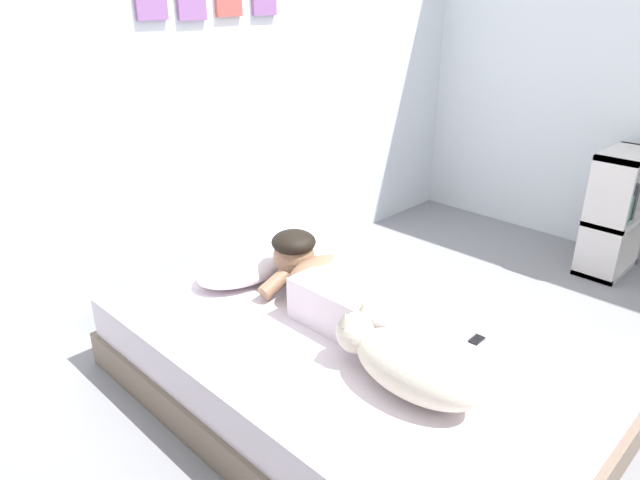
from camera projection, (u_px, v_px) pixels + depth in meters
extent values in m
plane|color=gray|center=(448.00, 400.00, 2.42)|extent=(12.27, 12.27, 0.00)
cube|color=silver|center=(208.00, 64.00, 2.92)|extent=(4.13, 0.10, 2.50)
cube|color=#8C5999|center=(151.00, 2.00, 2.55)|extent=(0.16, 0.02, 0.16)
cube|color=#8C5999|center=(191.00, 3.00, 2.69)|extent=(0.16, 0.02, 0.16)
cube|color=#CC4C47|center=(228.00, 0.00, 2.83)|extent=(0.16, 0.02, 0.16)
cube|color=#8C5999|center=(264.00, 0.00, 2.98)|extent=(0.16, 0.02, 0.16)
cube|color=silver|center=(622.00, 53.00, 3.47)|extent=(0.10, 6.04, 2.50)
cube|color=#726051|center=(354.00, 376.00, 2.44)|extent=(1.38, 2.00, 0.16)
cube|color=silver|center=(355.00, 342.00, 2.37)|extent=(1.34, 1.94, 0.18)
ellipsoid|color=silver|center=(246.00, 266.00, 2.70)|extent=(0.52, 0.32, 0.11)
cube|color=silver|center=(380.00, 307.00, 2.28)|extent=(0.42, 0.64, 0.18)
ellipsoid|color=#8C664C|center=(319.00, 275.00, 2.49)|extent=(0.32, 0.20, 0.16)
sphere|color=#8C664C|center=(294.00, 256.00, 2.57)|extent=(0.19, 0.19, 0.19)
ellipsoid|color=black|center=(294.00, 242.00, 2.55)|extent=(0.20, 0.20, 0.10)
cylinder|color=#8C664C|center=(281.00, 279.00, 2.52)|extent=(0.23, 0.07, 0.14)
cylinder|color=#8C664C|center=(313.00, 264.00, 2.65)|extent=(0.23, 0.07, 0.14)
ellipsoid|color=beige|center=(417.00, 367.00, 1.90)|extent=(0.26, 0.48, 0.20)
sphere|color=beige|center=(356.00, 333.00, 2.05)|extent=(0.15, 0.15, 0.15)
cone|color=#A79F8E|center=(345.00, 318.00, 2.01)|extent=(0.05, 0.05, 0.05)
cone|color=#A79F8E|center=(363.00, 308.00, 2.07)|extent=(0.05, 0.05, 0.05)
cylinder|color=teal|center=(297.00, 273.00, 2.66)|extent=(0.09, 0.09, 0.07)
torus|color=teal|center=(305.00, 270.00, 2.70)|extent=(0.05, 0.01, 0.05)
cube|color=black|center=(466.00, 334.00, 2.25)|extent=(0.07, 0.14, 0.01)
cube|color=silver|center=(604.00, 222.00, 3.28)|extent=(0.03, 0.24, 0.75)
cube|color=silver|center=(629.00, 204.00, 3.55)|extent=(0.03, 0.24, 0.75)
cube|color=silver|center=(605.00, 266.00, 3.56)|extent=(0.45, 0.24, 0.03)
cube|color=silver|center=(616.00, 218.00, 3.43)|extent=(0.45, 0.24, 0.03)
cube|color=silver|center=(630.00, 154.00, 3.27)|extent=(0.45, 0.24, 0.03)
cube|color=#B23833|center=(608.00, 209.00, 3.27)|extent=(0.02, 0.16, 0.19)
cube|color=#724C8C|center=(611.00, 206.00, 3.29)|extent=(0.03, 0.19, 0.21)
cube|color=#3F8C59|center=(613.00, 207.00, 3.32)|extent=(0.03, 0.20, 0.18)
cube|color=#724C8C|center=(615.00, 208.00, 3.35)|extent=(0.03, 0.19, 0.14)
cube|color=#4C4C51|center=(617.00, 206.00, 3.38)|extent=(0.02, 0.18, 0.14)
cube|color=#4C4C51|center=(620.00, 199.00, 3.39)|extent=(0.03, 0.19, 0.21)
cube|color=#4C4C51|center=(622.00, 198.00, 3.41)|extent=(0.03, 0.17, 0.21)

